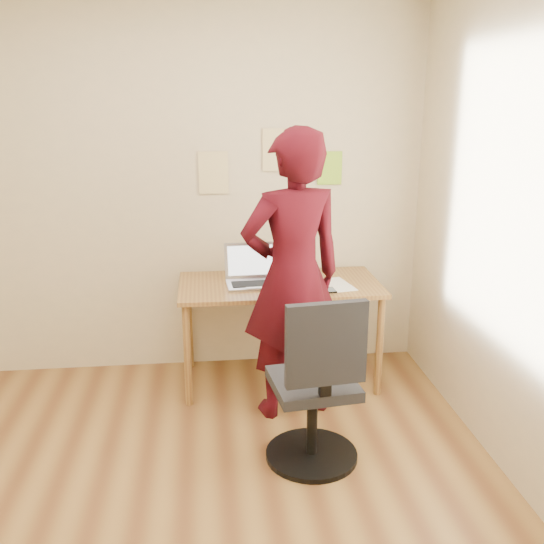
{
  "coord_description": "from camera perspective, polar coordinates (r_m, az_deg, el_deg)",
  "views": [
    {
      "loc": [
        0.15,
        -2.63,
        2.02
      ],
      "look_at": [
        0.55,
        0.95,
        0.95
      ],
      "focal_mm": 40.0,
      "sensor_mm": 36.0,
      "label": 1
    }
  ],
  "objects": [
    {
      "name": "room",
      "position": [
        2.72,
        -9.4,
        2.07
      ],
      "size": [
        3.58,
        3.58,
        2.78
      ],
      "color": "brown",
      "rests_on": "ground"
    },
    {
      "name": "phone",
      "position": [
        4.09,
        5.54,
        -1.7
      ],
      "size": [
        0.07,
        0.12,
        0.01
      ],
      "rotation": [
        0.0,
        0.0,
        0.09
      ],
      "color": "black",
      "rests_on": "desk"
    },
    {
      "name": "laptop",
      "position": [
        4.22,
        -1.86,
        -0.37
      ],
      "size": [
        0.38,
        0.34,
        0.26
      ],
      "rotation": [
        0.0,
        0.0,
        0.05
      ],
      "color": "#AFAEB6",
      "rests_on": "desk"
    },
    {
      "name": "office_chair",
      "position": [
        3.39,
        4.19,
        -11.41
      ],
      "size": [
        0.53,
        0.53,
        1.01
      ],
      "rotation": [
        0.0,
        0.0,
        0.12
      ],
      "color": "black",
      "rests_on": "ground"
    },
    {
      "name": "wall_note_mid",
      "position": [
        4.42,
        0.49,
        11.43
      ],
      "size": [
        0.21,
        0.0,
        0.3
      ],
      "primitive_type": "cube",
      "color": "#E2CB87",
      "rests_on": "room"
    },
    {
      "name": "desk",
      "position": [
        4.26,
        0.73,
        -2.15
      ],
      "size": [
        1.4,
        0.7,
        0.74
      ],
      "color": "olive",
      "rests_on": "ground"
    },
    {
      "name": "wall_note_right",
      "position": [
        4.49,
        5.45,
        9.71
      ],
      "size": [
        0.18,
        0.0,
        0.24
      ],
      "primitive_type": "cube",
      "color": "#93CE2E",
      "rests_on": "room"
    },
    {
      "name": "paper_sheet",
      "position": [
        4.21,
        5.81,
        -1.22
      ],
      "size": [
        0.29,
        0.37,
        0.0
      ],
      "primitive_type": "cube",
      "rotation": [
        0.0,
        0.0,
        0.19
      ],
      "color": "white",
      "rests_on": "desk"
    },
    {
      "name": "person",
      "position": [
        3.76,
        1.95,
        -0.46
      ],
      "size": [
        0.76,
        0.59,
        1.84
      ],
      "primitive_type": "imported",
      "rotation": [
        0.0,
        0.0,
        3.39
      ],
      "color": "#3B080F",
      "rests_on": "ground"
    },
    {
      "name": "wall_note_left",
      "position": [
        4.4,
        -5.53,
        9.29
      ],
      "size": [
        0.21,
        0.0,
        0.3
      ],
      "primitive_type": "cube",
      "color": "#E2CB87",
      "rests_on": "room"
    }
  ]
}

